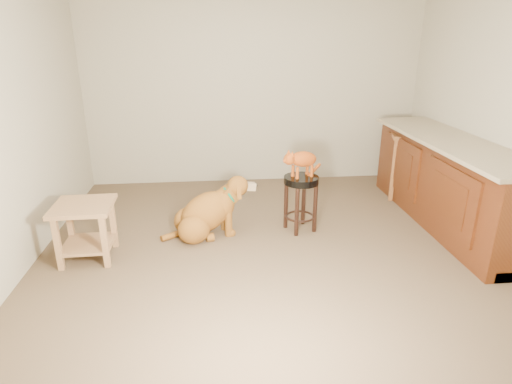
{
  "coord_description": "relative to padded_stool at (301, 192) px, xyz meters",
  "views": [
    {
      "loc": [
        -0.57,
        -3.83,
        1.97
      ],
      "look_at": [
        -0.16,
        0.26,
        0.45
      ],
      "focal_mm": 30.0,
      "sensor_mm": 36.0,
      "label": 1
    }
  ],
  "objects": [
    {
      "name": "golden_retriever",
      "position": [
        -0.98,
        -0.04,
        -0.18
      ],
      "size": [
        1.01,
        0.56,
        0.65
      ],
      "rotation": [
        0.0,
        0.0,
        0.23
      ],
      "color": "brown",
      "rests_on": "ground"
    },
    {
      "name": "room_shell",
      "position": [
        -0.32,
        -0.27,
        1.25
      ],
      "size": [
        4.54,
        4.04,
        2.62
      ],
      "color": "#A19982",
      "rests_on": "ground"
    },
    {
      "name": "cabinet_run",
      "position": [
        1.63,
        0.03,
        0.02
      ],
      "size": [
        0.7,
        2.56,
        0.94
      ],
      "color": "#4F230E",
      "rests_on": "ground"
    },
    {
      "name": "wood_stool",
      "position": [
        1.53,
        0.85,
        0.01
      ],
      "size": [
        0.55,
        0.55,
        0.82
      ],
      "rotation": [
        0.0,
        0.0,
        -0.28
      ],
      "color": "brown",
      "rests_on": "ground"
    },
    {
      "name": "tabby_kitten",
      "position": [
        -0.01,
        -0.0,
        0.35
      ],
      "size": [
        0.46,
        0.32,
        0.33
      ],
      "rotation": [
        0.0,
        0.0,
        0.36
      ],
      "color": "#8B370D",
      "rests_on": "padded_stool"
    },
    {
      "name": "side_table",
      "position": [
        -2.08,
        -0.41,
        -0.07
      ],
      "size": [
        0.53,
        0.53,
        0.54
      ],
      "rotation": [
        0.0,
        0.0,
        0.02
      ],
      "color": "#986D46",
      "rests_on": "ground"
    },
    {
      "name": "padded_stool",
      "position": [
        0.0,
        0.0,
        0.0
      ],
      "size": [
        0.39,
        0.39,
        0.59
      ],
      "rotation": [
        0.0,
        0.0,
        0.36
      ],
      "color": "black",
      "rests_on": "ground"
    },
    {
      "name": "floor",
      "position": [
        -0.32,
        -0.27,
        -0.42
      ],
      "size": [
        4.5,
        4.0,
        0.01
      ],
      "primitive_type": "cube",
      "color": "brown",
      "rests_on": "ground"
    }
  ]
}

